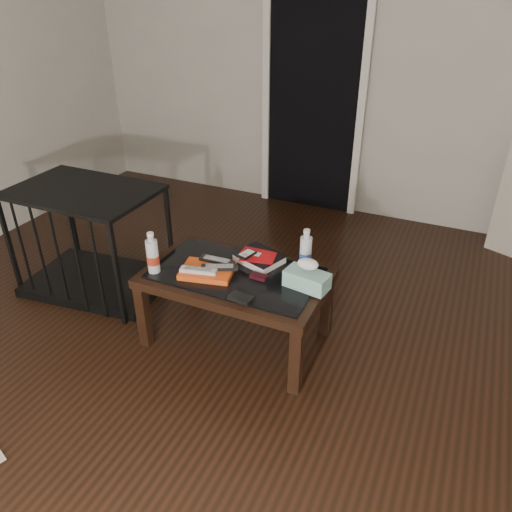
{
  "coord_description": "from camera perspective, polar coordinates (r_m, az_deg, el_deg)",
  "views": [
    {
      "loc": [
        0.93,
        -1.65,
        1.9
      ],
      "look_at": [
        -0.04,
        0.5,
        0.55
      ],
      "focal_mm": 35.0,
      "sensor_mm": 36.0,
      "label": 1
    }
  ],
  "objects": [
    {
      "name": "dvd_mailers",
      "position": [
        2.81,
        0.02,
        0.18
      ],
      "size": [
        0.19,
        0.14,
        0.01
      ],
      "primitive_type": "cube",
      "rotation": [
        0.0,
        0.0,
        0.03
      ],
      "color": "#AE0B10",
      "rests_on": "textbook"
    },
    {
      "name": "water_bottle_right",
      "position": [
        2.73,
        5.71,
        0.77
      ],
      "size": [
        0.08,
        0.08,
        0.24
      ],
      "primitive_type": "cylinder",
      "rotation": [
        0.0,
        0.0,
        -0.17
      ],
      "color": "silver",
      "rests_on": "coffee_table"
    },
    {
      "name": "magazines",
      "position": [
        2.73,
        -5.56,
        -1.71
      ],
      "size": [
        0.32,
        0.26,
        0.03
      ],
      "primitive_type": "cube",
      "rotation": [
        0.0,
        0.0,
        0.21
      ],
      "color": "#DB4914",
      "rests_on": "coffee_table"
    },
    {
      "name": "remote_black_front",
      "position": [
        2.71,
        -4.2,
        -1.28
      ],
      "size": [
        0.2,
        0.13,
        0.02
      ],
      "primitive_type": "cube",
      "rotation": [
        0.0,
        0.0,
        0.43
      ],
      "color": "black",
      "rests_on": "magazines"
    },
    {
      "name": "textbook",
      "position": [
        2.83,
        0.37,
        -0.22
      ],
      "size": [
        0.3,
        0.27,
        0.05
      ],
      "primitive_type": "cube",
      "rotation": [
        0.0,
        0.0,
        -0.34
      ],
      "color": "black",
      "rests_on": "coffee_table"
    },
    {
      "name": "water_bottle_left",
      "position": [
        2.74,
        -11.76,
        0.4
      ],
      "size": [
        0.08,
        0.08,
        0.24
      ],
      "primitive_type": "cylinder",
      "rotation": [
        0.0,
        0.0,
        -0.18
      ],
      "color": "silver",
      "rests_on": "coffee_table"
    },
    {
      "name": "remote_black_back",
      "position": [
        2.78,
        -4.5,
        -0.48
      ],
      "size": [
        0.2,
        0.06,
        0.02
      ],
      "primitive_type": "cube",
      "rotation": [
        0.0,
        0.0,
        0.04
      ],
      "color": "black",
      "rests_on": "magazines"
    },
    {
      "name": "room_shell",
      "position": [
        1.91,
        -5.37,
        21.28
      ],
      "size": [
        5.0,
        5.0,
        5.0
      ],
      "color": "beige",
      "rests_on": "ground"
    },
    {
      "name": "wallet",
      "position": [
        2.51,
        -1.75,
        -4.81
      ],
      "size": [
        0.13,
        0.08,
        0.02
      ],
      "primitive_type": "cube",
      "rotation": [
        0.0,
        0.0,
        -0.13
      ],
      "color": "black",
      "rests_on": "coffee_table"
    },
    {
      "name": "tissue_box",
      "position": [
        2.6,
        5.84,
        -2.71
      ],
      "size": [
        0.25,
        0.16,
        0.09
      ],
      "primitive_type": "cube",
      "rotation": [
        0.0,
        0.0,
        -0.17
      ],
      "color": "#248576",
      "rests_on": "coffee_table"
    },
    {
      "name": "doorway",
      "position": [
        4.41,
        6.62,
        18.19
      ],
      "size": [
        0.9,
        0.08,
        2.07
      ],
      "color": "black",
      "rests_on": "ground"
    },
    {
      "name": "flip_phone",
      "position": [
        2.68,
        0.31,
        -2.36
      ],
      "size": [
        0.09,
        0.05,
        0.02
      ],
      "primitive_type": "cube",
      "rotation": [
        0.0,
        0.0,
        -0.05
      ],
      "color": "black",
      "rests_on": "coffee_table"
    },
    {
      "name": "ipod",
      "position": [
        2.79,
        -1.06,
        0.23
      ],
      "size": [
        0.09,
        0.12,
        0.02
      ],
      "primitive_type": "cube",
      "rotation": [
        0.0,
        0.0,
        -0.27
      ],
      "color": "black",
      "rests_on": "dvd_mailers"
    },
    {
      "name": "coffee_table",
      "position": [
        2.78,
        -2.3,
        -2.99
      ],
      "size": [
        1.0,
        0.6,
        0.46
      ],
      "color": "black",
      "rests_on": "ground"
    },
    {
      "name": "remote_silver",
      "position": [
        2.7,
        -6.6,
        -1.62
      ],
      "size": [
        0.21,
        0.09,
        0.02
      ],
      "primitive_type": "cube",
      "rotation": [
        0.0,
        0.0,
        0.23
      ],
      "color": "silver",
      "rests_on": "magazines"
    },
    {
      "name": "pet_crate",
      "position": [
        3.53,
        -17.99,
        -0.02
      ],
      "size": [
        0.96,
        0.7,
        0.71
      ],
      "rotation": [
        0.0,
        0.0,
        0.11
      ],
      "color": "black",
      "rests_on": "ground"
    },
    {
      "name": "ground",
      "position": [
        2.68,
        -3.7,
        -15.36
      ],
      "size": [
        5.0,
        5.0,
        0.0
      ],
      "primitive_type": "plane",
      "color": "black",
      "rests_on": "ground"
    }
  ]
}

